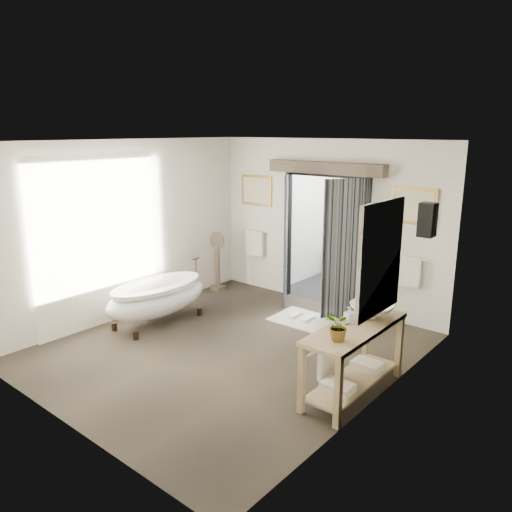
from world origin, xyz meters
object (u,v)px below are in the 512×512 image
at_px(vanity, 352,354).
at_px(clawfoot_tub, 158,297).
at_px(rug, 309,321).
at_px(basin, 372,311).

bearing_deg(vanity, clawfoot_tub, -179.68).
xyz_separation_m(vanity, rug, (-1.65, 1.58, -0.50)).
height_order(clawfoot_tub, vanity, clawfoot_tub).
height_order(clawfoot_tub, basin, basin).
distance_m(clawfoot_tub, rug, 2.48).
bearing_deg(clawfoot_tub, rug, 40.93).
xyz_separation_m(vanity, basin, (0.04, 0.37, 0.44)).
bearing_deg(clawfoot_tub, vanity, 0.32).
relative_size(rug, basin, 2.26).
bearing_deg(basin, vanity, -86.85).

